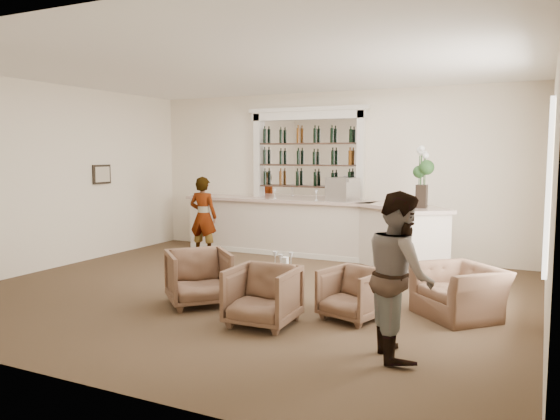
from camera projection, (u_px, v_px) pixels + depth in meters
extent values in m
plane|color=#4D3B26|center=(247.00, 292.00, 8.15)|extent=(8.00, 8.00, 0.00)
cube|color=#F6E7CC|center=(331.00, 174.00, 11.11)|extent=(8.00, 0.04, 3.30)
cube|color=#F6E7CC|center=(51.00, 177.00, 9.72)|extent=(0.04, 7.00, 3.30)
cube|color=#F6E7CC|center=(551.00, 190.00, 6.23)|extent=(0.04, 7.00, 3.30)
cube|color=white|center=(246.00, 67.00, 7.81)|extent=(8.00, 7.00, 0.04)
cube|color=white|center=(548.00, 183.00, 6.69)|extent=(0.05, 2.40, 1.90)
cube|color=black|center=(102.00, 174.00, 10.78)|extent=(0.04, 0.46, 0.38)
cube|color=beige|center=(103.00, 174.00, 10.77)|extent=(0.01, 0.38, 0.30)
cube|color=white|center=(280.00, 227.00, 11.35)|extent=(4.00, 0.70, 1.08)
cube|color=beige|center=(279.00, 200.00, 11.27)|extent=(4.10, 0.82, 0.06)
cube|color=white|center=(388.00, 236.00, 10.12)|extent=(1.12, 1.04, 1.08)
cube|color=beige|center=(388.00, 205.00, 10.04)|extent=(1.27, 1.19, 0.06)
cube|color=white|center=(420.00, 243.00, 9.35)|extent=(1.08, 1.14, 1.08)
cube|color=beige|center=(421.00, 210.00, 9.27)|extent=(1.24, 1.29, 0.06)
cube|color=silver|center=(273.00, 253.00, 11.10)|extent=(4.00, 0.06, 0.10)
cube|color=white|center=(308.00, 159.00, 11.28)|extent=(2.15, 0.02, 1.65)
cube|color=silver|center=(258.00, 182.00, 11.78)|extent=(0.14, 0.16, 2.90)
cube|color=silver|center=(361.00, 185.00, 10.77)|extent=(0.14, 0.16, 2.90)
cube|color=silver|center=(307.00, 115.00, 11.13)|extent=(2.52, 0.16, 0.18)
cube|color=silver|center=(307.00, 109.00, 11.12)|extent=(2.64, 0.20, 0.08)
cube|color=#36241B|center=(306.00, 187.00, 11.24)|extent=(2.05, 0.20, 0.03)
cube|color=#36241B|center=(306.00, 165.00, 11.19)|extent=(2.05, 0.20, 0.03)
cube|color=#36241B|center=(306.00, 144.00, 11.15)|extent=(2.05, 0.20, 0.03)
cylinder|color=#442C1D|center=(282.00, 285.00, 7.54)|extent=(0.57, 0.57, 0.50)
imported|color=gray|center=(203.00, 216.00, 10.94)|extent=(0.62, 0.43, 1.60)
imported|color=gray|center=(400.00, 274.00, 5.52)|extent=(0.96, 1.03, 1.70)
imported|color=brown|center=(199.00, 277.00, 7.45)|extent=(1.16, 1.16, 0.75)
imported|color=brown|center=(263.00, 296.00, 6.57)|extent=(0.80, 0.82, 0.72)
imported|color=brown|center=(353.00, 294.00, 6.80)|extent=(0.86, 0.87, 0.64)
imported|color=brown|center=(459.00, 292.00, 6.90)|extent=(1.33, 1.32, 0.65)
cube|color=#ADADB2|center=(342.00, 189.00, 10.55)|extent=(0.63, 0.57, 0.46)
cube|color=black|center=(422.00, 196.00, 9.28)|extent=(0.18, 0.18, 0.39)
cube|color=white|center=(285.00, 261.00, 7.64)|extent=(0.08, 0.08, 0.12)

